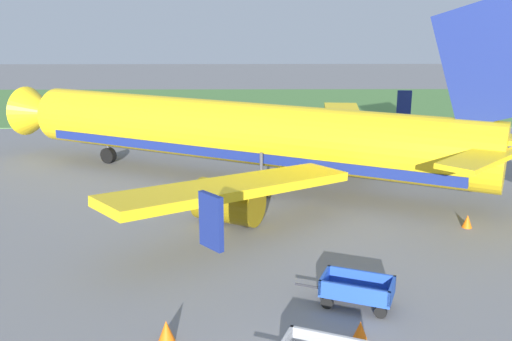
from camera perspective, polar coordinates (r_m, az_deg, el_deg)
grass_strip at (r=66.22m, az=0.84°, el=6.64°), size 220.00×28.00×0.06m
airplane at (r=34.26m, az=-0.08°, el=3.57°), size 35.06×28.94×11.34m
baggage_cart_fourth_in_row at (r=20.90m, az=10.11°, el=-11.77°), size 3.57×2.22×1.07m
traffic_cone_near_plane at (r=19.18m, az=10.45°, el=-15.47°), size 0.45×0.45×0.60m
traffic_cone_mid_apron at (r=29.67m, az=20.50°, el=-4.80°), size 0.49×0.49×0.65m
traffic_cone_by_carts at (r=18.92m, az=-9.02°, el=-15.65°), size 0.55×0.55×0.72m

